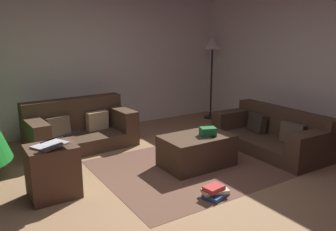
# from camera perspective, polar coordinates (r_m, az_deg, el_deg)

# --- Properties ---
(ground_plane) EXTENTS (6.40, 6.40, 0.00)m
(ground_plane) POSITION_cam_1_polar(r_m,az_deg,el_deg) (3.81, -0.13, -13.82)
(ground_plane) COLOR #93704C
(rear_partition) EXTENTS (6.40, 0.12, 2.60)m
(rear_partition) POSITION_cam_1_polar(r_m,az_deg,el_deg) (6.28, -15.93, 8.98)
(rear_partition) COLOR silver
(rear_partition) RESTS_ON ground_plane
(couch_left) EXTENTS (1.67, 0.94, 0.75)m
(couch_left) POSITION_cam_1_polar(r_m,az_deg,el_deg) (5.53, -15.00, -2.18)
(couch_left) COLOR #473323
(couch_left) RESTS_ON ground_plane
(couch_right) EXTENTS (0.90, 1.80, 0.63)m
(couch_right) POSITION_cam_1_polar(r_m,az_deg,el_deg) (5.44, 17.51, -3.06)
(couch_right) COLOR #473323
(couch_right) RESTS_ON ground_plane
(ottoman) EXTENTS (0.95, 0.61, 0.43)m
(ottoman) POSITION_cam_1_polar(r_m,az_deg,el_deg) (4.59, 4.93, -6.02)
(ottoman) COLOR #473323
(ottoman) RESTS_ON ground_plane
(gift_box) EXTENTS (0.25, 0.21, 0.11)m
(gift_box) POSITION_cam_1_polar(r_m,az_deg,el_deg) (4.52, 6.83, -2.75)
(gift_box) COLOR #19662D
(gift_box) RESTS_ON ottoman
(tv_remote) EXTENTS (0.12, 0.16, 0.02)m
(tv_remote) POSITION_cam_1_polar(r_m,az_deg,el_deg) (4.53, 7.59, -3.36)
(tv_remote) COLOR black
(tv_remote) RESTS_ON ottoman
(side_table) EXTENTS (0.52, 0.44, 0.59)m
(side_table) POSITION_cam_1_polar(r_m,az_deg,el_deg) (3.93, -19.11, -9.00)
(side_table) COLOR #4C3323
(side_table) RESTS_ON ground_plane
(laptop) EXTENTS (0.49, 0.52, 0.18)m
(laptop) POSITION_cam_1_polar(r_m,az_deg,el_deg) (3.77, -18.90, -4.29)
(laptop) COLOR silver
(laptop) RESTS_ON side_table
(book_stack) EXTENTS (0.33, 0.27, 0.14)m
(book_stack) POSITION_cam_1_polar(r_m,az_deg,el_deg) (3.82, 8.05, -12.84)
(book_stack) COLOR #2D5193
(book_stack) RESTS_ON ground_plane
(corner_lamp) EXTENTS (0.36, 0.36, 1.71)m
(corner_lamp) POSITION_cam_1_polar(r_m,az_deg,el_deg) (7.07, 7.59, 11.12)
(corner_lamp) COLOR black
(corner_lamp) RESTS_ON ground_plane
(area_rug) EXTENTS (2.60, 2.00, 0.01)m
(area_rug) POSITION_cam_1_polar(r_m,az_deg,el_deg) (4.67, 4.88, -8.46)
(area_rug) COLOR brown
(area_rug) RESTS_ON ground_plane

